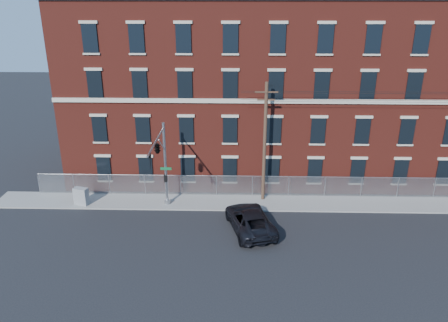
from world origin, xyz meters
name	(u,v)px	position (x,y,z in m)	size (l,w,h in m)	color
ground	(240,234)	(0.00, 0.00, 0.00)	(140.00, 140.00, 0.00)	black
sidewalk	(383,204)	(12.00, 5.00, 0.06)	(65.00, 3.00, 0.12)	gray
mill_building	(365,87)	(12.00, 13.93, 8.15)	(55.30, 14.32, 16.30)	maroon
chain_link_fence	(380,187)	(12.00, 6.30, 1.06)	(59.06, 0.06, 1.85)	#A5A8AD
traffic_signal_mast	(159,154)	(-6.00, 2.18, 5.39)	(0.90, 6.75, 7.00)	#9EA0A5
utility_pole_near	(265,141)	(2.00, 5.60, 5.34)	(1.80, 0.28, 10.00)	#4A3225
pickup_truck	(250,220)	(0.75, 0.62, 0.83)	(2.75, 5.96, 1.66)	black
utility_cabinet	(81,196)	(-13.07, 4.20, 0.85)	(1.16, 0.58, 1.45)	gray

